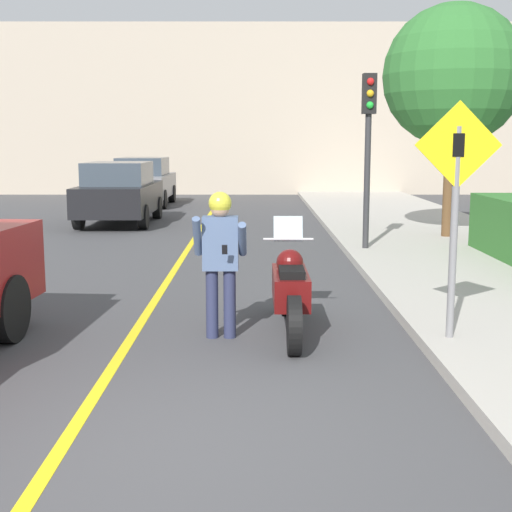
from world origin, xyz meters
TOP-DOWN VIEW (x-y plane):
  - ground_plane at (0.00, 0.00)m, footprint 80.00×80.00m
  - road_center_line at (-0.60, 6.00)m, footprint 0.12×36.00m
  - building_backdrop at (0.00, 26.00)m, footprint 28.00×1.20m
  - motorcycle at (1.23, 3.20)m, footprint 0.62×2.39m
  - person_biker at (0.43, 2.97)m, footprint 0.59×0.46m
  - crossing_sign at (2.92, 2.52)m, footprint 0.91×0.08m
  - traffic_light at (3.00, 9.06)m, footprint 0.26×0.30m
  - street_tree at (5.09, 10.88)m, footprint 3.04×3.04m
  - parked_car_black at (-2.88, 14.44)m, footprint 1.88×4.20m
  - parked_car_grey at (-3.12, 20.14)m, footprint 1.88×4.20m

SIDE VIEW (x-z plane):
  - ground_plane at x=0.00m, z-range 0.00..0.00m
  - road_center_line at x=-0.60m, z-range 0.00..0.01m
  - motorcycle at x=1.23m, z-range -0.14..1.16m
  - parked_car_black at x=-2.88m, z-range 0.02..1.70m
  - parked_car_grey at x=-3.12m, z-range 0.02..1.70m
  - person_biker at x=0.43m, z-range 0.18..1.85m
  - crossing_sign at x=2.92m, z-range 0.39..2.89m
  - traffic_light at x=3.00m, z-range 0.81..4.18m
  - building_backdrop at x=0.00m, z-range 0.00..7.10m
  - street_tree at x=5.09m, z-range 1.11..6.14m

